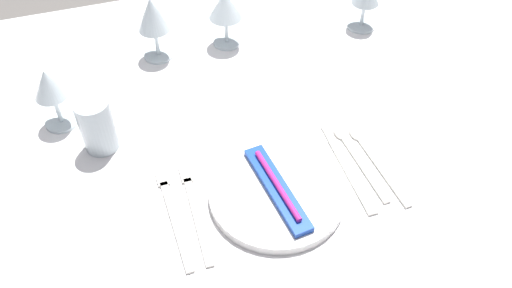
{
  "coord_description": "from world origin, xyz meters",
  "views": [
    {
      "loc": [
        -0.21,
        -0.76,
        1.49
      ],
      "look_at": [
        0.01,
        -0.1,
        0.76
      ],
      "focal_mm": 36.46,
      "sensor_mm": 36.0,
      "label": 1
    }
  ],
  "objects_px": {
    "fork_inner": "(173,213)",
    "dinner_knife": "(348,169)",
    "spoon_dessert": "(372,155)",
    "dinner_plate": "(277,194)",
    "spoon_soup": "(354,153)",
    "wine_glass_left": "(49,88)",
    "fork_outer": "(195,208)",
    "wine_glass_right": "(153,17)",
    "wine_glass_centre": "(225,8)",
    "drink_tumbler": "(97,125)",
    "toothbrush_package": "(277,188)"
  },
  "relations": [
    {
      "from": "spoon_soup",
      "to": "wine_glass_left",
      "type": "height_order",
      "value": "wine_glass_left"
    },
    {
      "from": "wine_glass_centre",
      "to": "drink_tumbler",
      "type": "distance_m",
      "value": 0.42
    },
    {
      "from": "fork_inner",
      "to": "dinner_plate",
      "type": "bearing_deg",
      "value": -6.89
    },
    {
      "from": "dinner_knife",
      "to": "wine_glass_centre",
      "type": "bearing_deg",
      "value": 102.64
    },
    {
      "from": "dinner_knife",
      "to": "wine_glass_right",
      "type": "bearing_deg",
      "value": 120.19
    },
    {
      "from": "dinner_knife",
      "to": "wine_glass_left",
      "type": "distance_m",
      "value": 0.6
    },
    {
      "from": "fork_outer",
      "to": "wine_glass_centre",
      "type": "height_order",
      "value": "wine_glass_centre"
    },
    {
      "from": "wine_glass_right",
      "to": "drink_tumbler",
      "type": "xyz_separation_m",
      "value": [
        -0.16,
        -0.26,
        -0.05
      ]
    },
    {
      "from": "fork_inner",
      "to": "dinner_knife",
      "type": "height_order",
      "value": "same"
    },
    {
      "from": "fork_outer",
      "to": "drink_tumbler",
      "type": "xyz_separation_m",
      "value": [
        -0.14,
        0.21,
        0.05
      ]
    },
    {
      "from": "fork_inner",
      "to": "spoon_soup",
      "type": "distance_m",
      "value": 0.37
    },
    {
      "from": "wine_glass_right",
      "to": "spoon_dessert",
      "type": "bearing_deg",
      "value": -53.58
    },
    {
      "from": "dinner_plate",
      "to": "spoon_dessert",
      "type": "bearing_deg",
      "value": 9.72
    },
    {
      "from": "drink_tumbler",
      "to": "wine_glass_left",
      "type": "bearing_deg",
      "value": 128.01
    },
    {
      "from": "wine_glass_left",
      "to": "wine_glass_centre",
      "type": "bearing_deg",
      "value": 21.8
    },
    {
      "from": "toothbrush_package",
      "to": "dinner_knife",
      "type": "relative_size",
      "value": 0.92
    },
    {
      "from": "wine_glass_right",
      "to": "dinner_plate",
      "type": "bearing_deg",
      "value": -75.91
    },
    {
      "from": "dinner_knife",
      "to": "fork_inner",
      "type": "bearing_deg",
      "value": 179.06
    },
    {
      "from": "toothbrush_package",
      "to": "spoon_dessert",
      "type": "height_order",
      "value": "toothbrush_package"
    },
    {
      "from": "fork_inner",
      "to": "dinner_knife",
      "type": "distance_m",
      "value": 0.34
    },
    {
      "from": "wine_glass_left",
      "to": "dinner_plate",
      "type": "bearing_deg",
      "value": -42.14
    },
    {
      "from": "toothbrush_package",
      "to": "fork_inner",
      "type": "height_order",
      "value": "toothbrush_package"
    },
    {
      "from": "spoon_soup",
      "to": "drink_tumbler",
      "type": "height_order",
      "value": "drink_tumbler"
    },
    {
      "from": "toothbrush_package",
      "to": "fork_inner",
      "type": "xyz_separation_m",
      "value": [
        -0.19,
        0.02,
        -0.02
      ]
    },
    {
      "from": "dinner_plate",
      "to": "fork_inner",
      "type": "relative_size",
      "value": 1.07
    },
    {
      "from": "dinner_plate",
      "to": "wine_glass_left",
      "type": "distance_m",
      "value": 0.49
    },
    {
      "from": "wine_glass_centre",
      "to": "fork_inner",
      "type": "bearing_deg",
      "value": -116.9
    },
    {
      "from": "spoon_dessert",
      "to": "dinner_knife",
      "type": "bearing_deg",
      "value": -162.39
    },
    {
      "from": "dinner_knife",
      "to": "wine_glass_left",
      "type": "xyz_separation_m",
      "value": [
        -0.51,
        0.31,
        0.09
      ]
    },
    {
      "from": "spoon_dessert",
      "to": "wine_glass_centre",
      "type": "distance_m",
      "value": 0.49
    },
    {
      "from": "fork_outer",
      "to": "wine_glass_right",
      "type": "distance_m",
      "value": 0.48
    },
    {
      "from": "wine_glass_left",
      "to": "fork_inner",
      "type": "bearing_deg",
      "value": -60.63
    },
    {
      "from": "dinner_plate",
      "to": "spoon_dessert",
      "type": "xyz_separation_m",
      "value": [
        0.21,
        0.04,
        -0.01
      ]
    },
    {
      "from": "fork_outer",
      "to": "fork_inner",
      "type": "height_order",
      "value": "same"
    },
    {
      "from": "dinner_plate",
      "to": "fork_inner",
      "type": "distance_m",
      "value": 0.19
    },
    {
      "from": "spoon_soup",
      "to": "wine_glass_left",
      "type": "distance_m",
      "value": 0.61
    },
    {
      "from": "dinner_plate",
      "to": "toothbrush_package",
      "type": "relative_size",
      "value": 1.16
    },
    {
      "from": "dinner_knife",
      "to": "spoon_dessert",
      "type": "distance_m",
      "value": 0.06
    },
    {
      "from": "spoon_dessert",
      "to": "drink_tumbler",
      "type": "distance_m",
      "value": 0.53
    },
    {
      "from": "spoon_soup",
      "to": "drink_tumbler",
      "type": "distance_m",
      "value": 0.5
    },
    {
      "from": "toothbrush_package",
      "to": "spoon_dessert",
      "type": "relative_size",
      "value": 0.98
    },
    {
      "from": "spoon_dessert",
      "to": "wine_glass_centre",
      "type": "xyz_separation_m",
      "value": [
        -0.16,
        0.45,
        0.1
      ]
    },
    {
      "from": "fork_inner",
      "to": "spoon_dessert",
      "type": "height_order",
      "value": "spoon_dessert"
    },
    {
      "from": "spoon_soup",
      "to": "fork_outer",
      "type": "bearing_deg",
      "value": -174.55
    },
    {
      "from": "fork_outer",
      "to": "spoon_soup",
      "type": "xyz_separation_m",
      "value": [
        0.33,
        0.03,
        0.0
      ]
    },
    {
      "from": "fork_outer",
      "to": "spoon_dessert",
      "type": "xyz_separation_m",
      "value": [
        0.36,
        0.02,
        0.0
      ]
    },
    {
      "from": "fork_outer",
      "to": "wine_glass_right",
      "type": "height_order",
      "value": "wine_glass_right"
    },
    {
      "from": "dinner_plate",
      "to": "toothbrush_package",
      "type": "bearing_deg",
      "value": 180.0
    },
    {
      "from": "drink_tumbler",
      "to": "toothbrush_package",
      "type": "bearing_deg",
      "value": -38.99
    },
    {
      "from": "toothbrush_package",
      "to": "wine_glass_centre",
      "type": "xyz_separation_m",
      "value": [
        0.05,
        0.48,
        0.07
      ]
    }
  ]
}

